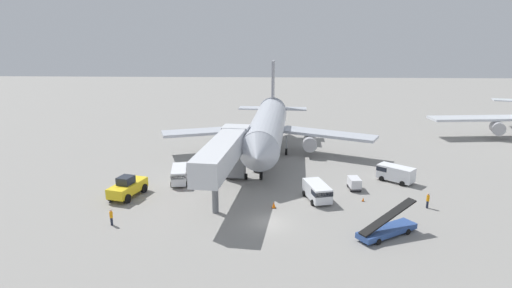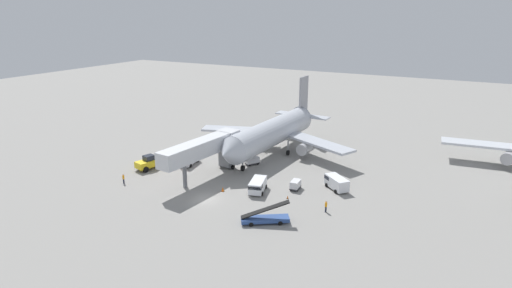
{
  "view_description": "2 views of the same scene",
  "coord_description": "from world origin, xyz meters",
  "px_view_note": "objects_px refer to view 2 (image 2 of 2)",
  "views": [
    {
      "loc": [
        0.43,
        -40.65,
        19.06
      ],
      "look_at": [
        -2.07,
        19.55,
        3.32
      ],
      "focal_mm": 29.84,
      "sensor_mm": 36.0,
      "label": 1
    },
    {
      "loc": [
        34.98,
        -49.43,
        27.76
      ],
      "look_at": [
        -0.73,
        17.85,
        4.01
      ],
      "focal_mm": 29.65,
      "sensor_mm": 36.0,
      "label": 2
    }
  ],
  "objects_px": {
    "airplane_at_gate": "(274,132)",
    "jet_bridge": "(205,148)",
    "belt_loader_truck": "(265,218)",
    "baggage_cart_mid_left": "(295,184)",
    "service_van_near_center": "(336,182)",
    "ground_crew_worker_foreground": "(326,206)",
    "baggage_cart_rear_right": "(252,161)",
    "service_van_near_left": "(189,159)",
    "ground_crew_worker_midground": "(123,179)",
    "safety_cone_alpha": "(288,197)",
    "pushback_tug": "(150,162)",
    "service_van_far_left": "(257,185)",
    "safety_cone_bravo": "(223,189)"
  },
  "relations": [
    {
      "from": "airplane_at_gate",
      "to": "jet_bridge",
      "type": "relative_size",
      "value": 1.94
    },
    {
      "from": "belt_loader_truck",
      "to": "baggage_cart_mid_left",
      "type": "relative_size",
      "value": 2.76
    },
    {
      "from": "service_van_near_center",
      "to": "ground_crew_worker_foreground",
      "type": "xyz_separation_m",
      "value": [
        1.28,
        -8.83,
        -0.27
      ]
    },
    {
      "from": "belt_loader_truck",
      "to": "baggage_cart_rear_right",
      "type": "height_order",
      "value": "belt_loader_truck"
    },
    {
      "from": "baggage_cart_rear_right",
      "to": "service_van_near_left",
      "type": "bearing_deg",
      "value": -152.25
    },
    {
      "from": "airplane_at_gate",
      "to": "ground_crew_worker_midground",
      "type": "xyz_separation_m",
      "value": [
        -15.52,
        -26.38,
        -3.75
      ]
    },
    {
      "from": "belt_loader_truck",
      "to": "ground_crew_worker_foreground",
      "type": "xyz_separation_m",
      "value": [
        6.3,
        7.09,
        0.17
      ]
    },
    {
      "from": "baggage_cart_rear_right",
      "to": "ground_crew_worker_midground",
      "type": "relative_size",
      "value": 1.69
    },
    {
      "from": "service_van_near_center",
      "to": "safety_cone_alpha",
      "type": "bearing_deg",
      "value": -127.66
    },
    {
      "from": "ground_crew_worker_foreground",
      "to": "safety_cone_alpha",
      "type": "height_order",
      "value": "ground_crew_worker_foreground"
    },
    {
      "from": "service_van_near_center",
      "to": "safety_cone_alpha",
      "type": "distance_m",
      "value": 9.07
    },
    {
      "from": "service_van_near_center",
      "to": "baggage_cart_mid_left",
      "type": "bearing_deg",
      "value": -151.34
    },
    {
      "from": "pushback_tug",
      "to": "belt_loader_truck",
      "type": "relative_size",
      "value": 0.91
    },
    {
      "from": "ground_crew_worker_foreground",
      "to": "service_van_far_left",
      "type": "bearing_deg",
      "value": 171.78
    },
    {
      "from": "jet_bridge",
      "to": "service_van_far_left",
      "type": "distance_m",
      "value": 11.76
    },
    {
      "from": "belt_loader_truck",
      "to": "safety_cone_alpha",
      "type": "height_order",
      "value": "belt_loader_truck"
    },
    {
      "from": "service_van_far_left",
      "to": "safety_cone_alpha",
      "type": "xyz_separation_m",
      "value": [
        5.35,
        -0.07,
        -0.92
      ]
    },
    {
      "from": "jet_bridge",
      "to": "belt_loader_truck",
      "type": "bearing_deg",
      "value": -31.41
    },
    {
      "from": "pushback_tug",
      "to": "baggage_cart_rear_right",
      "type": "xyz_separation_m",
      "value": [
        15.73,
        10.69,
        -0.45
      ]
    },
    {
      "from": "pushback_tug",
      "to": "baggage_cart_mid_left",
      "type": "xyz_separation_m",
      "value": [
        27.6,
        3.66,
        -0.38
      ]
    },
    {
      "from": "service_van_near_left",
      "to": "baggage_cart_rear_right",
      "type": "relative_size",
      "value": 1.78
    },
    {
      "from": "pushback_tug",
      "to": "safety_cone_bravo",
      "type": "height_order",
      "value": "pushback_tug"
    },
    {
      "from": "service_van_near_center",
      "to": "baggage_cart_rear_right",
      "type": "relative_size",
      "value": 1.65
    },
    {
      "from": "ground_crew_worker_midground",
      "to": "baggage_cart_rear_right",
      "type": "bearing_deg",
      "value": 51.3
    },
    {
      "from": "ground_crew_worker_midground",
      "to": "belt_loader_truck",
      "type": "bearing_deg",
      "value": -2.67
    },
    {
      "from": "service_van_far_left",
      "to": "pushback_tug",
      "type": "bearing_deg",
      "value": 179.47
    },
    {
      "from": "airplane_at_gate",
      "to": "baggage_cart_mid_left",
      "type": "bearing_deg",
      "value": -53.28
    },
    {
      "from": "jet_bridge",
      "to": "service_van_near_left",
      "type": "relative_size",
      "value": 3.53
    },
    {
      "from": "service_van_far_left",
      "to": "ground_crew_worker_midground",
      "type": "relative_size",
      "value": 2.96
    },
    {
      "from": "belt_loader_truck",
      "to": "service_van_near_center",
      "type": "relative_size",
      "value": 1.35
    },
    {
      "from": "jet_bridge",
      "to": "service_van_far_left",
      "type": "xyz_separation_m",
      "value": [
        10.89,
        -1.38,
        -4.2
      ]
    },
    {
      "from": "baggage_cart_mid_left",
      "to": "safety_cone_alpha",
      "type": "relative_size",
      "value": 4.87
    },
    {
      "from": "pushback_tug",
      "to": "service_van_near_left",
      "type": "height_order",
      "value": "pushback_tug"
    },
    {
      "from": "pushback_tug",
      "to": "ground_crew_worker_midground",
      "type": "relative_size",
      "value": 3.41
    },
    {
      "from": "ground_crew_worker_foreground",
      "to": "ground_crew_worker_midground",
      "type": "height_order",
      "value": "ground_crew_worker_foreground"
    },
    {
      "from": "baggage_cart_rear_right",
      "to": "safety_cone_alpha",
      "type": "relative_size",
      "value": 6.01
    },
    {
      "from": "pushback_tug",
      "to": "service_van_near_left",
      "type": "distance_m",
      "value": 7.22
    },
    {
      "from": "belt_loader_truck",
      "to": "baggage_cart_rear_right",
      "type": "distance_m",
      "value": 23.49
    },
    {
      "from": "baggage_cart_mid_left",
      "to": "safety_cone_bravo",
      "type": "bearing_deg",
      "value": -147.93
    },
    {
      "from": "airplane_at_gate",
      "to": "service_van_near_left",
      "type": "bearing_deg",
      "value": -130.05
    },
    {
      "from": "service_van_near_center",
      "to": "baggage_cart_rear_right",
      "type": "xyz_separation_m",
      "value": [
        -17.74,
        3.83,
        -0.44
      ]
    },
    {
      "from": "belt_loader_truck",
      "to": "baggage_cart_rear_right",
      "type": "bearing_deg",
      "value": 122.78
    },
    {
      "from": "safety_cone_alpha",
      "to": "service_van_far_left",
      "type": "bearing_deg",
      "value": 179.28
    },
    {
      "from": "pushback_tug",
      "to": "service_van_far_left",
      "type": "distance_m",
      "value": 22.6
    },
    {
      "from": "jet_bridge",
      "to": "baggage_cart_mid_left",
      "type": "relative_size",
      "value": 7.75
    },
    {
      "from": "jet_bridge",
      "to": "baggage_cart_mid_left",
      "type": "xyz_separation_m",
      "value": [
        15.89,
        2.49,
        -4.51
      ]
    },
    {
      "from": "jet_bridge",
      "to": "ground_crew_worker_midground",
      "type": "bearing_deg",
      "value": -140.32
    },
    {
      "from": "ground_crew_worker_foreground",
      "to": "service_van_near_center",
      "type": "bearing_deg",
      "value": 98.26
    },
    {
      "from": "baggage_cart_mid_left",
      "to": "ground_crew_worker_midground",
      "type": "bearing_deg",
      "value": -156.8
    },
    {
      "from": "pushback_tug",
      "to": "service_van_near_center",
      "type": "bearing_deg",
      "value": 11.59
    }
  ]
}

